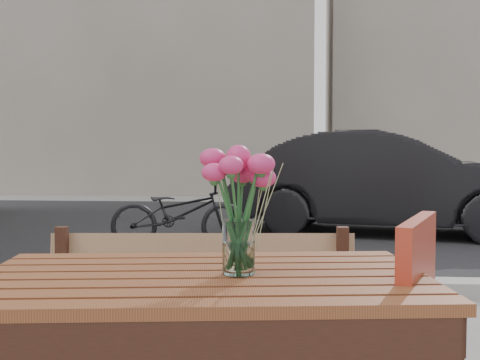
# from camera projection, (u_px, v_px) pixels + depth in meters

# --- Properties ---
(street) EXTENTS (30.00, 8.12, 0.12)m
(street) POSITION_uv_depth(u_px,v_px,m) (251.00, 246.00, 6.86)
(street) COLOR black
(street) RESTS_ON ground
(backdrop_buildings) EXTENTS (15.50, 4.00, 8.00)m
(backdrop_buildings) POSITION_uv_depth(u_px,v_px,m) (280.00, 56.00, 15.94)
(backdrop_buildings) COLOR gray
(backdrop_buildings) RESTS_ON ground
(main_table) EXTENTS (1.35, 0.90, 0.78)m
(main_table) POSITION_uv_depth(u_px,v_px,m) (204.00, 318.00, 1.73)
(main_table) COLOR brown
(main_table) RESTS_ON ground
(main_bench) EXTENTS (1.35, 0.50, 0.82)m
(main_bench) POSITION_uv_depth(u_px,v_px,m) (201.00, 301.00, 2.53)
(main_bench) COLOR #A27954
(main_bench) RESTS_ON ground
(red_chair) EXTENTS (0.60, 0.60, 0.94)m
(red_chair) POSITION_uv_depth(u_px,v_px,m) (375.00, 344.00, 1.84)
(red_chair) COLOR #B63521
(red_chair) RESTS_ON ground
(main_vase) EXTENTS (0.20, 0.20, 0.37)m
(main_vase) POSITION_uv_depth(u_px,v_px,m) (239.00, 194.00, 1.71)
(main_vase) COLOR white
(main_vase) RESTS_ON main_table
(parked_car) EXTENTS (4.39, 2.31, 1.38)m
(parked_car) POSITION_uv_depth(u_px,v_px,m) (389.00, 182.00, 8.04)
(parked_car) COLOR black
(parked_car) RESTS_ON ground
(bicycle) EXTENTS (1.60, 0.68, 0.82)m
(bicycle) POSITION_uv_depth(u_px,v_px,m) (179.00, 213.00, 6.82)
(bicycle) COLOR black
(bicycle) RESTS_ON ground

